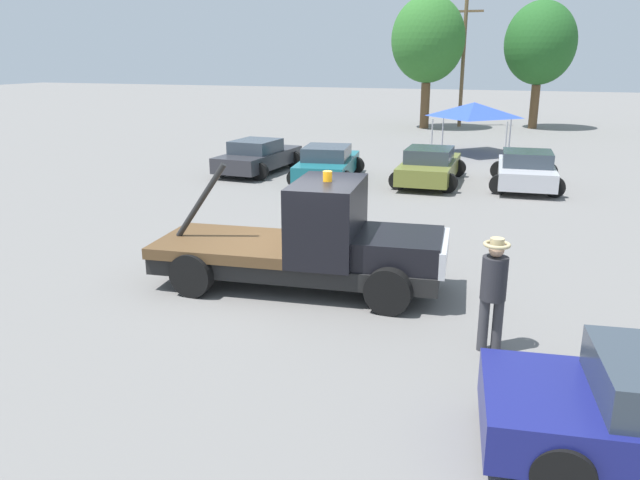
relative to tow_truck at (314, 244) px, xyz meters
name	(u,v)px	position (x,y,z in m)	size (l,w,h in m)	color
ground_plane	(297,287)	(-0.36, -0.04, -0.95)	(160.00, 160.00, 0.00)	slate
tow_truck	(314,244)	(0.00, 0.00, 0.00)	(6.05, 2.66, 2.51)	black
person_near_truck	(494,285)	(3.61, -1.69, 0.16)	(0.42, 0.42, 1.88)	#38383D
parked_car_charcoal	(258,156)	(-6.65, 11.65, -0.30)	(2.56, 4.64, 1.34)	#2D2D33
parked_car_teal	(327,164)	(-3.43, 10.91, -0.30)	(2.86, 4.78, 1.34)	#196670
parked_car_olive	(429,166)	(0.29, 11.71, -0.30)	(2.51, 4.64, 1.34)	olive
parked_car_silver	(526,170)	(3.70, 12.05, -0.30)	(2.68, 4.43, 1.34)	#B7B7BC
canopy_tent_blue	(474,110)	(0.97, 19.63, 1.15)	(3.39, 3.39, 2.45)	#9E9EA3
tree_left	(540,43)	(3.49, 32.20, 4.36)	(4.43, 4.43, 7.91)	brown
tree_center	(428,40)	(-3.21, 29.93, 4.59)	(4.62, 4.62, 8.25)	brown
traffic_cone	(317,231)	(-1.09, 3.21, -0.69)	(0.40, 0.40, 0.55)	black
utility_pole	(463,58)	(-1.17, 31.74, 3.46)	(2.20, 0.24, 8.29)	brown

